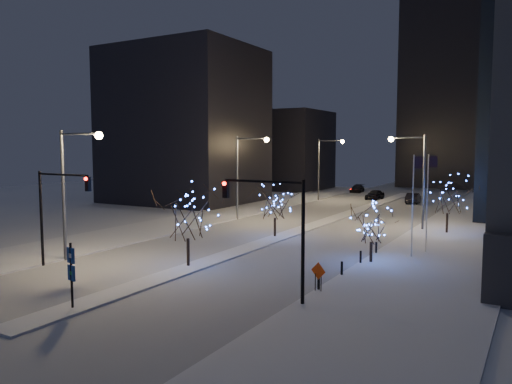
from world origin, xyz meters
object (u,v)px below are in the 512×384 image
Objects in this scene: construction_sign at (318,274)px; street_lamp_w_far at (325,161)px; holiday_tree_plaza_far at (448,195)px; wayfinding_sign at (71,269)px; traffic_signal_west at (55,203)px; holiday_tree_plaza_near at (372,225)px; holiday_tree_median_far at (275,202)px; car_near at (375,195)px; street_lamp_w_near at (72,177)px; holiday_tree_median_near at (188,212)px; traffic_signal_east at (278,219)px; street_lamp_w_mid at (245,166)px; street_lamp_east at (415,169)px; car_far at (357,189)px; car_mid at (413,198)px.

street_lamp_w_far is at bearing 127.80° from construction_sign.
holiday_tree_plaza_far is 37.43m from wayfinding_sign.
traffic_signal_west reaches higher than construction_sign.
street_lamp_w_far is 44.09m from holiday_tree_plaza_near.
holiday_tree_median_far is at bearing -143.33° from holiday_tree_plaza_far.
construction_sign is (12.58, -53.90, 0.38)m from car_near.
street_lamp_w_near is 1.47× the size of holiday_tree_median_near.
car_near is 46.77m from holiday_tree_plaza_near.
traffic_signal_east is (17.88, -51.00, -1.74)m from street_lamp_w_far.
traffic_signal_east reaches higher than car_near.
street_lamp_w_mid is 2.30× the size of holiday_tree_plaza_near.
street_lamp_w_mid is at bearing 145.62° from construction_sign.
street_lamp_w_far is 29.08m from street_lamp_east.
street_lamp_w_near is 12.63m from wayfinding_sign.
car_far is at bearing 122.61° from construction_sign.
holiday_tree_plaza_near is 9.21m from construction_sign.
traffic_signal_east is 70.20m from car_far.
car_far is at bearing 109.43° from holiday_tree_plaza_near.
wayfinding_sign is (9.00, -57.77, -4.25)m from street_lamp_w_far.
traffic_signal_east is at bearing 47.82° from wayfinding_sign.
street_lamp_w_far is 17.71m from car_far.
traffic_signal_west is 1.45× the size of car_near.
traffic_signal_east is 1.45× the size of car_near.
car_mid is 0.99× the size of car_far.
street_lamp_east is 37.38m from wayfinding_sign.
traffic_signal_east is (17.88, -26.00, -1.74)m from street_lamp_w_mid.
street_lamp_w_near is 35.32m from holiday_tree_plaza_far.
street_lamp_w_near is 2.00× the size of car_far.
car_mid is 27.65m from holiday_tree_plaza_far.
street_lamp_w_far reaches higher than traffic_signal_west.
car_mid is 0.73× the size of holiday_tree_median_near.
car_near is at bearing 92.61° from holiday_tree_median_far.
street_lamp_w_far reaches higher than car_near.
holiday_tree_median_far is 18.58m from construction_sign.
street_lamp_w_near is 2.30× the size of holiday_tree_plaza_near.
street_lamp_w_mid reaches higher than holiday_tree_plaza_near.
street_lamp_w_mid is at bearing 115.86° from wayfinding_sign.
holiday_tree_plaza_far is (21.99, 29.11, -0.87)m from traffic_signal_west.
street_lamp_w_near is 18.91m from holiday_tree_median_far.
holiday_tree_median_far is 1.47× the size of wayfinding_sign.
traffic_signal_west is 23.10m from holiday_tree_plaza_near.
street_lamp_w_mid reaches higher than car_near.
wayfinding_sign is at bearing -40.80° from street_lamp_w_near.
traffic_signal_west is at bearing -88.94° from street_lamp_w_mid.
car_mid is (13.47, 28.06, -5.69)m from street_lamp_w_mid.
street_lamp_east is 2.30× the size of holiday_tree_plaza_near.
car_far is at bearing 126.07° from car_near.
street_lamp_east is (19.02, -22.00, -0.05)m from street_lamp_w_far.
holiday_tree_plaza_near is at bearing -63.37° from street_lamp_w_far.
street_lamp_w_near and street_lamp_w_mid have the same top height.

